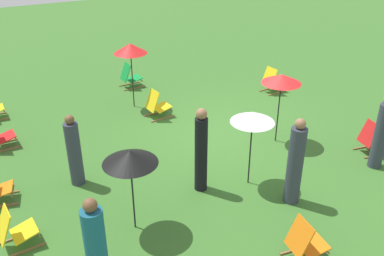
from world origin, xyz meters
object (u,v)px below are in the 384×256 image
deckchair_2 (157,105)px  deckchair_7 (305,243)px  person_3 (381,134)px  umbrella_3 (253,117)px  person_2 (295,164)px  person_1 (201,151)px  person_4 (96,251)px  deckchair_1 (372,139)px  umbrella_0 (282,79)px  umbrella_1 (130,49)px  person_0 (74,152)px  deckchair_9 (14,230)px  umbrella_2 (130,157)px  deckchair_0 (272,81)px  deckchair_6 (130,77)px

deckchair_2 → deckchair_7: 6.35m
person_3 → umbrella_3: bearing=-46.3°
person_2 → person_1: bearing=64.5°
person_1 → person_4: (-1.76, 2.71, -0.08)m
deckchair_2 → umbrella_3: bearing=-179.3°
deckchair_1 → deckchair_7: 4.41m
deckchair_7 → deckchair_2: bearing=6.7°
deckchair_7 → umbrella_0: bearing=-24.2°
person_1 → umbrella_1: bearing=54.2°
person_0 → person_2: (-2.64, -3.78, 0.12)m
deckchair_2 → deckchair_1: bearing=-143.6°
umbrella_3 → deckchair_9: bearing=87.8°
deckchair_9 → umbrella_3: (-0.18, -4.81, 1.24)m
umbrella_0 → umbrella_3: umbrella_0 is taller
deckchair_7 → person_1: 2.78m
umbrella_2 → person_4: person_4 is taller
deckchair_7 → person_4: person_4 is taller
deckchair_0 → person_3: (-4.80, 0.55, 0.49)m
deckchair_1 → deckchair_6: (6.78, 3.87, 0.00)m
umbrella_3 → person_3: 3.21m
deckchair_6 → umbrella_1: 2.16m
deckchair_9 → umbrella_0: size_ratio=0.45×
deckchair_1 → umbrella_2: bearing=98.4°
person_1 → person_2: 1.91m
deckchair_7 → person_2: (1.43, -0.86, 0.53)m
person_2 → person_3: 2.61m
deckchair_1 → person_1: (0.54, 4.48, 0.56)m
deckchair_0 → deckchair_6: bearing=51.4°
deckchair_9 → umbrella_3: bearing=-98.9°
person_2 → person_3: (0.18, -2.60, -0.04)m
deckchair_6 → person_3: size_ratio=0.46×
deckchair_7 → deckchair_9: size_ratio=1.00×
deckchair_7 → umbrella_0: (3.66, -2.12, 1.34)m
umbrella_3 → person_3: person_3 is taller
deckchair_0 → deckchair_7: size_ratio=1.00×
person_2 → person_3: person_2 is taller
deckchair_2 → person_0: size_ratio=0.50×
deckchair_9 → person_0: person_0 is taller
deckchair_0 → person_1: bearing=122.4°
deckchair_0 → deckchair_1: size_ratio=1.00×
person_1 → umbrella_0: bearing=-13.5°
deckchair_9 → person_2: person_2 is taller
deckchair_7 → umbrella_0: size_ratio=0.45×
deckchair_6 → deckchair_1: bearing=-154.1°
person_1 → person_3: (-1.04, -4.07, -0.07)m
person_0 → deckchair_6: bearing=-34.3°
deckchair_9 → person_4: size_ratio=0.46×
deckchair_1 → person_2: (-0.69, 3.01, 0.53)m
deckchair_6 → person_3: (-7.28, -3.46, 0.49)m
deckchair_0 → person_0: 7.33m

